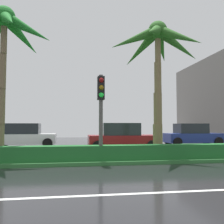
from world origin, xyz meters
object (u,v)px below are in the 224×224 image
object	(u,v)px
palm_tree_centre	(158,48)
car_in_traffic_fourth	(192,135)
palm_tree_centre_left	(3,35)
car_in_traffic_second	(25,136)
traffic_signal_median_right	(101,101)
car_in_traffic_third	(122,137)

from	to	relation	value
palm_tree_centre	car_in_traffic_fourth	bearing A→B (deg)	53.48
palm_tree_centre_left	car_in_traffic_second	distance (m)	9.22
traffic_signal_median_right	car_in_traffic_fourth	size ratio (longest dim) A/B	0.81
palm_tree_centre_left	car_in_traffic_third	xyz separation A→B (m)	(6.02, 4.59, -4.54)
palm_tree_centre_left	palm_tree_centre	size ratio (longest dim) A/B	1.00
car_in_traffic_third	car_in_traffic_fourth	xyz separation A→B (m)	(6.24, 3.02, 0.00)
palm_tree_centre	car_in_traffic_fourth	distance (m)	9.94
car_in_traffic_second	car_in_traffic_third	distance (m)	7.34
car_in_traffic_third	palm_tree_centre_left	bearing A→B (deg)	-142.63
traffic_signal_median_right	car_in_traffic_fourth	xyz separation A→B (m)	(8.17, 8.40, -1.73)
palm_tree_centre_left	car_in_traffic_fourth	xyz separation A→B (m)	(12.25, 7.61, -4.54)
car_in_traffic_fourth	car_in_traffic_second	bearing A→B (deg)	178.22
traffic_signal_median_right	car_in_traffic_third	world-z (taller)	traffic_signal_median_right
palm_tree_centre	car_in_traffic_third	distance (m)	6.15
palm_tree_centre_left	traffic_signal_median_right	size ratio (longest dim) A/B	1.85
palm_tree_centre	car_in_traffic_second	bearing A→B (deg)	134.70
traffic_signal_median_right	car_in_traffic_second	distance (m)	10.06
palm_tree_centre_left	car_in_traffic_fourth	world-z (taller)	palm_tree_centre_left
palm_tree_centre_left	car_in_traffic_fourth	distance (m)	15.12
car_in_traffic_third	car_in_traffic_fourth	size ratio (longest dim) A/B	1.00
car_in_traffic_second	palm_tree_centre	bearing A→B (deg)	-45.30
palm_tree_centre	car_in_traffic_third	world-z (taller)	palm_tree_centre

